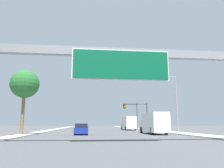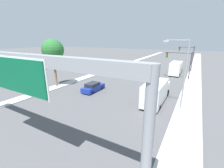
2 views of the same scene
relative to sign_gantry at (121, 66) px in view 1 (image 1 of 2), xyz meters
name	(u,v)px [view 1 (image 1 of 2)]	position (x,y,z in m)	size (l,w,h in m)	color
sidewalk_right	(139,129)	(11.25, 42.09, -6.13)	(3.00, 120.00, 0.15)	#BDBDBD
median_strip_left	(57,129)	(-10.75, 42.09, -6.13)	(2.00, 120.00, 0.15)	#BDBDBD
sign_gantry	(121,66)	(0.00, 0.00, 0.00)	(20.41, 0.73, 7.68)	gray
car_near_right	(84,127)	(-3.50, 33.65, -5.52)	(1.85, 4.32, 1.45)	navy
car_far_left	(81,129)	(-3.50, 13.96, -5.49)	(1.86, 4.51, 1.51)	navy
truck_box_primary	(153,123)	(7.00, 14.65, -4.64)	(2.31, 8.57, 3.06)	white
truck_box_secondary	(129,123)	(7.00, 35.05, -4.59)	(2.39, 8.73, 3.15)	yellow
traffic_light_near_intersection	(139,111)	(8.44, 30.09, -2.01)	(5.52, 0.32, 6.08)	#2D2D30
traffic_light_mid_block	(133,112)	(9.09, 40.09, -1.63)	(3.96, 0.32, 6.89)	#2D2D30
palm_tree_background	(25,84)	(-11.20, 12.80, 0.51)	(3.83, 3.83, 8.70)	brown
street_lamp_right	(174,99)	(9.98, 13.71, -1.08)	(2.90, 0.28, 8.61)	gray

